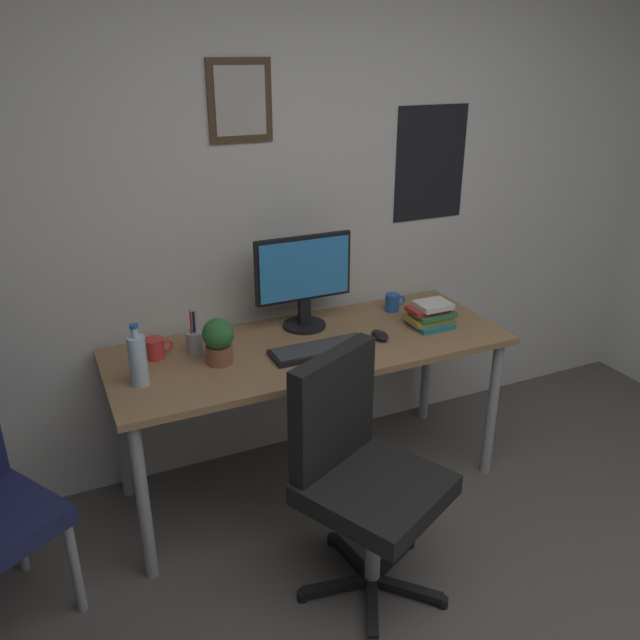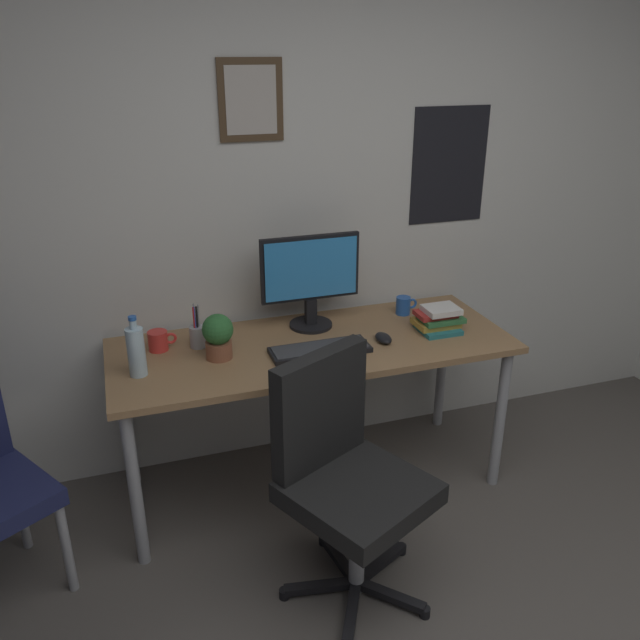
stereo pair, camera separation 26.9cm
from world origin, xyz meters
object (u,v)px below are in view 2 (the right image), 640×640
Objects in this scene: keyboard at (320,350)px; monitor at (310,278)px; computer_mouse at (383,338)px; office_chair at (343,468)px; coffee_mug_near at (404,305)px; potted_plant at (218,335)px; coffee_mug_far at (159,341)px; book_stack_left at (438,319)px; water_bottle at (136,351)px; pen_cup at (198,335)px.

monitor is at bearing 80.35° from keyboard.
keyboard is at bearing -177.76° from computer_mouse.
coffee_mug_near is (0.61, 0.81, 0.26)m from office_chair.
office_chair is 0.77m from potted_plant.
coffee_mug_far is at bearing 145.71° from potted_plant.
coffee_mug_far is 1.25m from book_stack_left.
book_stack_left is (0.06, -0.23, 0.01)m from coffee_mug_near.
water_bottle is 1.29× the size of potted_plant.
keyboard is at bearing -24.43° from pen_cup.
coffee_mug_near is 1.01m from pen_cup.
pen_cup reaches higher than book_stack_left.
potted_plant reaches higher than coffee_mug_near.
water_bottle reaches higher than office_chair.
monitor reaches higher than water_bottle.
monitor is 0.73m from coffee_mug_far.
office_chair is at bearing -53.76° from coffee_mug_far.
computer_mouse is 0.35m from coffee_mug_near.
computer_mouse is at bearing -14.88° from pen_cup.
potted_plant is (-0.72, 0.07, 0.09)m from computer_mouse.
pen_cup is (0.16, -0.02, 0.01)m from coffee_mug_far.
pen_cup is (-0.49, 0.22, 0.04)m from keyboard.
keyboard is (-0.05, -0.28, -0.23)m from monitor.
keyboard is 2.21× the size of potted_plant.
monitor is at bearing 6.60° from pen_cup.
water_bottle is at bearing -168.99° from coffee_mug_near.
book_stack_left is at bearing 40.53° from office_chair.
potted_plant is (-0.33, 0.61, 0.32)m from office_chair.
computer_mouse is at bearing -5.73° from potted_plant.
monitor is at bearing 132.98° from computer_mouse.
computer_mouse is at bearing 2.24° from keyboard.
book_stack_left is at bearing 0.71° from water_bottle.
keyboard is 3.97× the size of coffee_mug_near.
computer_mouse is 0.90× the size of coffee_mug_far.
keyboard is 0.76m from water_bottle.
coffee_mug_near is at bearing 3.38° from pen_cup.
pen_cup is at bearing 35.45° from water_bottle.
monitor reaches higher than pen_cup.
office_chair is 1.04m from coffee_mug_near.
potted_plant is at bearing -156.95° from monitor.
potted_plant is 0.98× the size of pen_cup.
coffee_mug_far is (-0.95, 0.23, 0.03)m from computer_mouse.
computer_mouse is 0.81m from pen_cup.
book_stack_left is (1.07, -0.17, -0.00)m from pen_cup.
coffee_mug_near reaches higher than coffee_mug_far.
keyboard is 0.59m from coffee_mug_near.
office_chair is at bearing -99.27° from keyboard.
computer_mouse is 0.44× the size of water_bottle.
book_stack_left is at bearing -9.09° from pen_cup.
potted_plant reaches higher than book_stack_left.
office_chair is at bearing -139.47° from book_stack_left.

